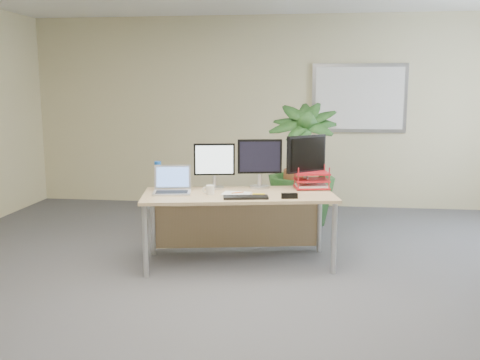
# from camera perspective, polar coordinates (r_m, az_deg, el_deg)

# --- Properties ---
(floor) EXTENTS (8.00, 8.00, 0.00)m
(floor) POSITION_cam_1_polar(r_m,az_deg,el_deg) (4.08, -0.42, -14.63)
(floor) COLOR #45454A
(floor) RESTS_ON ground
(back_wall) EXTENTS (7.00, 0.04, 2.70)m
(back_wall) POSITION_cam_1_polar(r_m,az_deg,el_deg) (7.71, 3.53, 7.24)
(back_wall) COLOR beige
(back_wall) RESTS_ON floor
(whiteboard) EXTENTS (1.30, 0.04, 0.95)m
(whiteboard) POSITION_cam_1_polar(r_m,az_deg,el_deg) (7.68, 12.60, 8.51)
(whiteboard) COLOR #A0A0A5
(whiteboard) RESTS_ON back_wall
(desk) EXTENTS (1.92, 1.08, 0.70)m
(desk) POSITION_cam_1_polar(r_m,az_deg,el_deg) (5.22, -0.21, -2.80)
(desk) COLOR tan
(desk) RESTS_ON floor
(floor_plant) EXTENTS (0.92, 0.92, 1.50)m
(floor_plant) POSITION_cam_1_polar(r_m,az_deg,el_deg) (6.07, 6.55, 0.83)
(floor_plant) COLOR #143717
(floor_plant) RESTS_ON floor
(monitor_left) EXTENTS (0.41, 0.18, 0.45)m
(monitor_left) POSITION_cam_1_polar(r_m,az_deg,el_deg) (5.30, -2.75, 1.83)
(monitor_left) COLOR silver
(monitor_left) RESTS_ON desk
(monitor_right) EXTENTS (0.44, 0.20, 0.49)m
(monitor_right) POSITION_cam_1_polar(r_m,az_deg,el_deg) (5.33, 2.12, 2.12)
(monitor_right) COLOR silver
(monitor_right) RESTS_ON desk
(monitor_dark) EXTENTS (0.38, 0.35, 0.53)m
(monitor_dark) POSITION_cam_1_polar(r_m,az_deg,el_deg) (5.37, 7.10, 2.35)
(monitor_dark) COLOR silver
(monitor_dark) RESTS_ON desk
(laptop) EXTENTS (0.40, 0.37, 0.25)m
(laptop) POSITION_cam_1_polar(r_m,az_deg,el_deg) (5.17, -7.25, -0.66)
(laptop) COLOR #BABABE
(laptop) RESTS_ON desk
(keyboard) EXTENTS (0.43, 0.21, 0.02)m
(keyboard) POSITION_cam_1_polar(r_m,az_deg,el_deg) (4.86, 0.62, -1.85)
(keyboard) COLOR black
(keyboard) RESTS_ON desk
(coffee_mug) EXTENTS (0.11, 0.08, 0.09)m
(coffee_mug) POSITION_cam_1_polar(r_m,az_deg,el_deg) (5.05, -3.23, -1.05)
(coffee_mug) COLOR silver
(coffee_mug) RESTS_ON desk
(spiral_notebook) EXTENTS (0.28, 0.22, 0.01)m
(spiral_notebook) POSITION_cam_1_polar(r_m,az_deg,el_deg) (5.05, -0.39, -1.46)
(spiral_notebook) COLOR white
(spiral_notebook) RESTS_ON desk
(orange_pen) EXTENTS (0.11, 0.08, 0.01)m
(orange_pen) POSITION_cam_1_polar(r_m,az_deg,el_deg) (5.05, -0.25, -1.35)
(orange_pen) COLOR #D45C17
(orange_pen) RESTS_ON spiral_notebook
(yellow_highlighter) EXTENTS (0.12, 0.02, 0.02)m
(yellow_highlighter) POSITION_cam_1_polar(r_m,az_deg,el_deg) (5.03, 2.01, -1.50)
(yellow_highlighter) COLOR yellow
(yellow_highlighter) RESTS_ON desk
(water_bottle) EXTENTS (0.07, 0.07, 0.28)m
(water_bottle) POSITION_cam_1_polar(r_m,az_deg,el_deg) (5.34, -8.74, 0.43)
(water_bottle) COLOR silver
(water_bottle) RESTS_ON desk
(letter_tray) EXTENTS (0.37, 0.31, 0.16)m
(letter_tray) POSITION_cam_1_polar(r_m,az_deg,el_deg) (5.38, 7.64, -0.16)
(letter_tray) COLOR red
(letter_tray) RESTS_ON desk
(stapler) EXTENTS (0.15, 0.07, 0.05)m
(stapler) POSITION_cam_1_polar(r_m,az_deg,el_deg) (4.88, 5.29, -1.69)
(stapler) COLOR black
(stapler) RESTS_ON desk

